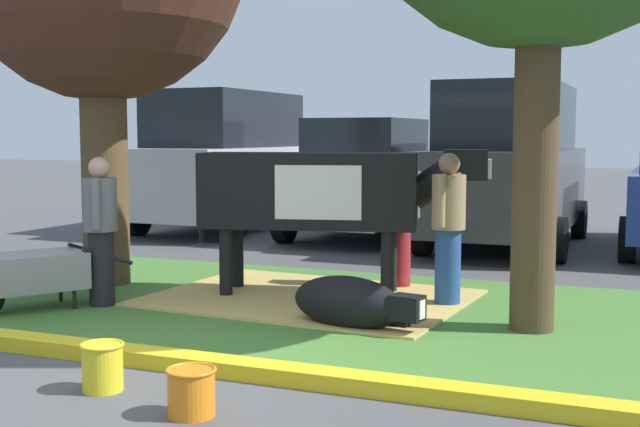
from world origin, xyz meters
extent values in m
plane|color=#4C4C4F|center=(0.00, 0.00, 0.00)|extent=(80.00, 80.00, 0.00)
cube|color=#477A33|center=(0.06, 2.35, 0.01)|extent=(7.74, 4.37, 0.02)
cube|color=yellow|center=(0.06, 0.01, 0.06)|extent=(8.94, 0.24, 0.12)
cube|color=tan|center=(0.15, 2.72, 0.03)|extent=(3.36, 2.61, 0.04)
cylinder|color=brown|center=(-2.40, 2.67, 1.31)|extent=(0.53, 0.53, 2.63)
cylinder|color=#4C3823|center=(2.52, 2.21, 1.50)|extent=(0.39, 0.39, 3.00)
cube|color=black|center=(0.06, 2.92, 1.16)|extent=(2.40, 1.22, 0.80)
cube|color=white|center=(0.21, 2.96, 1.16)|extent=(1.04, 0.91, 0.56)
cylinder|color=black|center=(1.36, 3.24, 1.26)|extent=(0.69, 0.46, 0.58)
cube|color=black|center=(1.67, 3.31, 1.44)|extent=(0.49, 0.36, 0.32)
cube|color=white|center=(1.86, 3.36, 1.40)|extent=(0.16, 0.22, 0.20)
cylinder|color=black|center=(0.85, 3.36, 0.38)|extent=(0.14, 0.14, 0.76)
cylinder|color=black|center=(0.96, 2.89, 0.38)|extent=(0.14, 0.14, 0.76)
cylinder|color=black|center=(-0.83, 2.96, 0.38)|extent=(0.14, 0.14, 0.76)
cylinder|color=black|center=(-0.72, 2.48, 0.38)|extent=(0.14, 0.14, 0.76)
cylinder|color=black|center=(-1.10, 2.64, 0.91)|extent=(0.06, 0.06, 0.70)
ellipsoid|color=black|center=(0.96, 1.70, 0.24)|extent=(1.17, 0.67, 0.48)
cube|color=black|center=(1.55, 1.59, 0.26)|extent=(0.31, 0.25, 0.22)
cube|color=silver|center=(1.67, 1.57, 0.26)|extent=(0.08, 0.11, 0.16)
cylinder|color=black|center=(1.34, 1.81, 0.06)|extent=(0.36, 0.16, 0.10)
cylinder|color=maroon|center=(0.84, 3.71, 0.40)|extent=(0.26, 0.26, 0.79)
cylinder|color=slate|center=(0.84, 3.71, 1.07)|extent=(0.34, 0.34, 0.54)
sphere|color=tan|center=(0.84, 3.71, 1.44)|extent=(0.21, 0.21, 0.21)
cylinder|color=slate|center=(1.05, 3.64, 1.09)|extent=(0.09, 0.09, 0.52)
cylinder|color=slate|center=(0.63, 3.77, 1.09)|extent=(0.09, 0.09, 0.52)
cylinder|color=#23478C|center=(1.58, 2.95, 0.40)|extent=(0.26, 0.26, 0.80)
cylinder|color=#9E7F5B|center=(1.58, 2.95, 1.08)|extent=(0.34, 0.34, 0.55)
sphere|color=#8C664C|center=(1.58, 2.95, 1.46)|extent=(0.22, 0.22, 0.22)
cylinder|color=#9E7F5B|center=(1.55, 2.74, 1.10)|extent=(0.09, 0.09, 0.52)
cylinder|color=#9E7F5B|center=(1.61, 3.17, 1.10)|extent=(0.09, 0.09, 0.52)
cylinder|color=black|center=(-1.68, 1.63, 0.39)|extent=(0.26, 0.26, 0.78)
cylinder|color=slate|center=(-1.68, 1.63, 1.05)|extent=(0.34, 0.34, 0.54)
sphere|color=tan|center=(-1.68, 1.63, 1.42)|extent=(0.21, 0.21, 0.21)
cylinder|color=slate|center=(-1.78, 1.83, 1.08)|extent=(0.09, 0.09, 0.51)
cylinder|color=slate|center=(-1.58, 1.44, 1.08)|extent=(0.09, 0.09, 0.51)
cube|color=gray|center=(-2.16, 1.23, 0.40)|extent=(0.99, 1.08, 0.36)
cylinder|color=black|center=(-1.82, 1.37, 0.12)|extent=(0.04, 0.04, 0.24)
cylinder|color=black|center=(-2.19, 1.61, 0.12)|extent=(0.04, 0.04, 0.24)
cylinder|color=black|center=(-1.63, 1.66, 0.52)|extent=(0.32, 0.47, 0.23)
cylinder|color=black|center=(-2.00, 1.90, 0.52)|extent=(0.32, 0.47, 0.23)
cylinder|color=yellow|center=(0.04, -0.64, 0.16)|extent=(0.28, 0.28, 0.32)
torus|color=yellow|center=(0.04, -0.64, 0.32)|extent=(0.30, 0.30, 0.02)
cylinder|color=orange|center=(0.87, -0.84, 0.15)|extent=(0.30, 0.30, 0.29)
torus|color=orange|center=(0.87, -0.84, 0.29)|extent=(0.32, 0.32, 0.02)
cube|color=#B7B7BC|center=(-3.86, 8.25, 0.92)|extent=(1.93, 4.61, 1.20)
cube|color=black|center=(-3.86, 8.25, 2.02)|extent=(1.70, 3.21, 1.00)
cylinder|color=black|center=(-4.80, 9.75, 0.32)|extent=(0.22, 0.64, 0.64)
cylinder|color=black|center=(-2.90, 9.74, 0.32)|extent=(0.22, 0.64, 0.64)
cylinder|color=black|center=(-4.83, 6.76, 0.32)|extent=(0.22, 0.64, 0.64)
cylinder|color=black|center=(-2.93, 6.75, 0.32)|extent=(0.22, 0.64, 0.64)
cube|color=silver|center=(-1.14, 8.29, 0.77)|extent=(1.83, 4.41, 0.90)
cube|color=black|center=(-1.14, 8.29, 1.62)|extent=(1.60, 2.21, 0.80)
cylinder|color=black|center=(-2.03, 9.72, 0.32)|extent=(0.22, 0.64, 0.64)
cylinder|color=black|center=(-0.23, 9.71, 0.32)|extent=(0.22, 0.64, 0.64)
cylinder|color=black|center=(-2.05, 6.86, 0.32)|extent=(0.22, 0.64, 0.64)
cylinder|color=black|center=(-0.25, 6.85, 0.32)|extent=(0.22, 0.64, 0.64)
cube|color=#3D3D42|center=(1.36, 7.84, 0.92)|extent=(1.93, 4.61, 1.20)
cube|color=black|center=(1.36, 7.84, 2.02)|extent=(1.70, 3.21, 1.00)
cylinder|color=black|center=(0.42, 9.34, 0.32)|extent=(0.22, 0.64, 0.64)
cylinder|color=black|center=(2.32, 9.32, 0.32)|extent=(0.22, 0.64, 0.64)
cylinder|color=black|center=(0.39, 6.35, 0.32)|extent=(0.22, 0.64, 0.64)
cylinder|color=black|center=(2.29, 6.34, 0.32)|extent=(0.22, 0.64, 0.64)
cylinder|color=black|center=(3.19, 9.62, 0.32)|extent=(0.22, 0.64, 0.64)
cylinder|color=black|center=(3.17, 6.76, 0.32)|extent=(0.22, 0.64, 0.64)
camera|label=1|loc=(3.51, -5.16, 1.75)|focal=46.14mm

